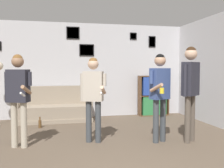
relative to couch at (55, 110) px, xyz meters
The scene contains 9 objects.
wall_back 1.42m from the couch, 25.82° to the left, with size 8.31×0.08×2.70m.
couch is the anchor object (origin of this frame).
bookshelf 2.91m from the couch, ahead, with size 0.90×0.30×1.19m.
person_player_foreground_left 2.42m from the couch, 104.49° to the right, with size 0.48×0.55×1.64m.
person_player_foreground_center 2.42m from the couch, 71.23° to the right, with size 0.47×0.55×1.60m.
person_watcher_holding_cup 3.23m from the couch, 51.06° to the right, with size 0.47×0.53×1.67m.
person_spectator_near_bookshelf 3.70m from the couch, 45.15° to the right, with size 0.43×0.37×1.80m.
bottle_on_floor 0.87m from the couch, 112.84° to the right, with size 0.07×0.07×0.26m.
drinking_cup 2.99m from the couch, ahead, with size 0.09×0.09×0.11m.
Camera 1 is at (-0.74, -2.64, 1.38)m, focal length 40.00 mm.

